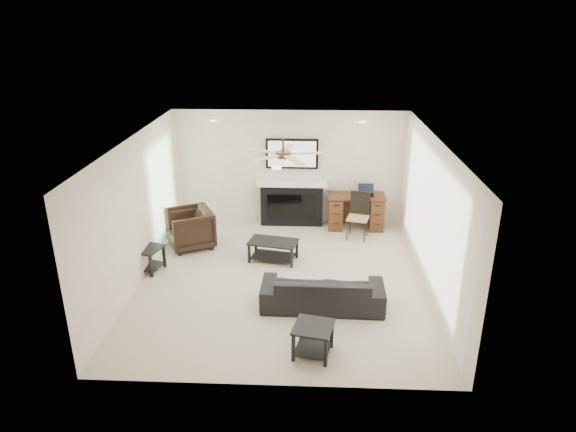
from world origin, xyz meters
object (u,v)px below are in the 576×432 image
Objects in this scene: sofa at (323,290)px; fireplace_unit at (292,183)px; armchair at (190,228)px; desk at (356,212)px; coffee_table at (273,251)px.

sofa is 3.53m from fireplace_unit.
desk is (3.37, 1.11, -0.01)m from armchair.
armchair is 2.41m from fireplace_unit.
sofa is at bearing -79.67° from fireplace_unit.
desk is (1.67, 1.66, 0.18)m from coffee_table.
desk is at bearing 81.64° from armchair.
fireplace_unit is at bearing 92.93° from coffee_table.
desk reaches higher than coffee_table.
armchair reaches higher than sofa.
coffee_table is at bearing -98.72° from fireplace_unit.
armchair is at bearing 173.72° from coffee_table.
fireplace_unit reaches higher than sofa.
sofa reaches higher than coffee_table.
coffee_table is (1.70, -0.55, -0.19)m from armchair.
fireplace_unit is at bearing 95.97° from armchair.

